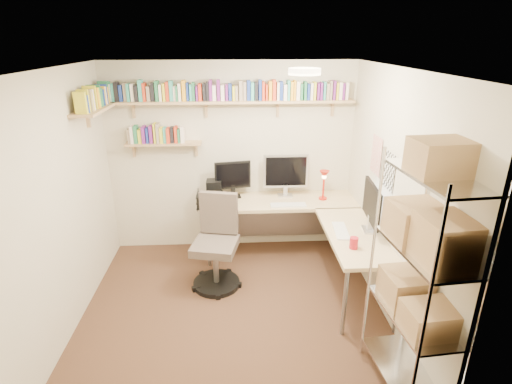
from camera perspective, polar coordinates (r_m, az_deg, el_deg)
ground at (r=4.51m, az=-3.22°, el=-16.38°), size 3.20×3.20×0.00m
room_shell at (r=3.78m, az=-3.63°, el=2.61°), size 3.24×3.04×2.52m
wall_shelves at (r=4.95m, az=-8.89°, el=12.59°), size 3.12×1.09×0.80m
corner_desk at (r=4.96m, az=4.68°, el=-2.35°), size 2.09×1.99×1.36m
office_chair at (r=4.70m, az=-5.65°, el=-8.01°), size 0.59×0.60×1.10m
wire_rack at (r=3.19m, az=23.00°, el=-7.71°), size 0.49×0.89×2.12m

